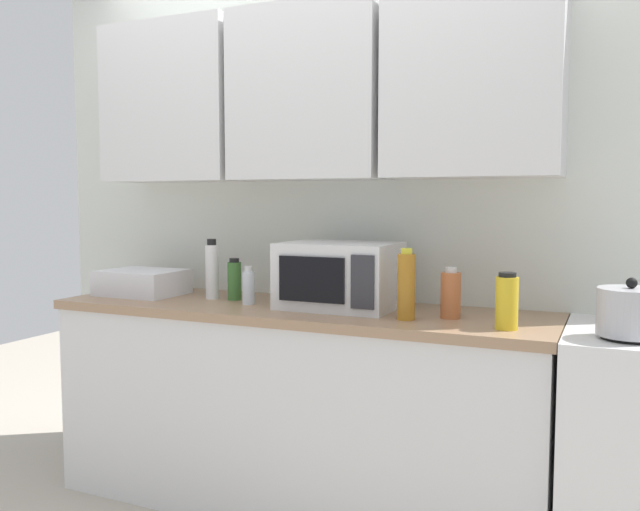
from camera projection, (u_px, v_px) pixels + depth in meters
name	position (u px, v px, depth m)	size (l,w,h in m)	color
wall_back_with_cabinets	(319.00, 154.00, 3.03)	(3.06, 0.38, 2.60)	silver
counter_run	(297.00, 406.00, 2.91)	(2.19, 0.63, 0.90)	silver
kettle	(631.00, 312.00, 2.18)	(0.21, 0.21, 0.19)	#B2B2B7
microwave	(340.00, 275.00, 2.81)	(0.48, 0.37, 0.28)	silver
dish_rack	(142.00, 282.00, 3.21)	(0.38, 0.30, 0.12)	silver
bottle_green_oil	(234.00, 280.00, 3.04)	(0.06, 0.06, 0.19)	#386B2D
bottle_white_jar	(212.00, 270.00, 3.07)	(0.06, 0.06, 0.28)	white
bottle_clear_tall	(249.00, 287.00, 2.91)	(0.06, 0.06, 0.17)	silver
bottle_spice_jar	(451.00, 294.00, 2.57)	(0.08, 0.08, 0.20)	#BC6638
bottle_yellow_mustard	(507.00, 302.00, 2.35)	(0.08, 0.08, 0.20)	gold
bottle_amber_vinegar	(406.00, 286.00, 2.53)	(0.07, 0.07, 0.28)	#AD701E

